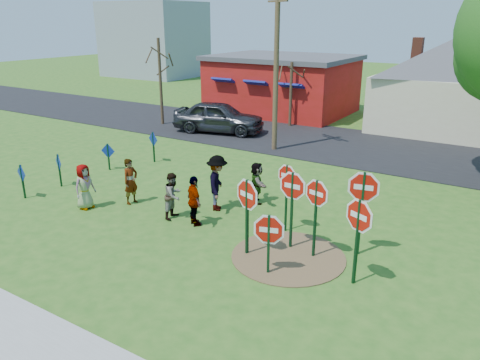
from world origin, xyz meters
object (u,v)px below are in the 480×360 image
object	(u,v)px
stop_sign_b	(287,181)
suv	(219,117)
person_a	(84,187)
stop_sign_c	(316,201)
utility_pole	(276,64)
person_b	(131,181)
stop_sign_d	(363,193)
stop_sign_a	(247,201)

from	to	relation	value
stop_sign_b	suv	size ratio (longest dim) A/B	0.44
person_a	suv	xyz separation A→B (m)	(-2.54, 11.91, 0.12)
stop_sign_c	utility_pole	distance (m)	11.51
stop_sign_b	person_b	world-z (taller)	stop_sign_b
person_a	person_b	bearing A→B (deg)	-39.29
stop_sign_b	utility_pole	xyz separation A→B (m)	(-4.80, 8.24, 2.59)
stop_sign_b	stop_sign_d	size ratio (longest dim) A/B	0.88
stop_sign_c	person_a	distance (m)	8.30
stop_sign_d	suv	size ratio (longest dim) A/B	0.50
stop_sign_d	utility_pole	size ratio (longest dim) A/B	0.32
stop_sign_a	stop_sign_b	bearing A→B (deg)	102.48
stop_sign_b	stop_sign_a	bearing A→B (deg)	-84.45
stop_sign_d	stop_sign_b	bearing A→B (deg)	161.69
stop_sign_a	stop_sign_c	bearing A→B (deg)	46.26
stop_sign_b	stop_sign_d	bearing A→B (deg)	6.02
stop_sign_a	utility_pole	world-z (taller)	utility_pole
stop_sign_b	suv	distance (m)	13.56
stop_sign_c	person_a	size ratio (longest dim) A/B	1.50
person_a	stop_sign_a	bearing A→B (deg)	-87.86
stop_sign_b	stop_sign_d	distance (m)	2.46
person_a	stop_sign_b	bearing A→B (deg)	-71.90
utility_pole	suv	bearing A→B (deg)	160.40
stop_sign_a	stop_sign_d	world-z (taller)	stop_sign_d
stop_sign_a	person_b	distance (m)	5.67
suv	stop_sign_a	bearing A→B (deg)	-155.89
stop_sign_c	suv	size ratio (longest dim) A/B	0.46
stop_sign_c	person_b	world-z (taller)	stop_sign_c
stop_sign_c	person_b	xyz separation A→B (m)	(-7.18, 0.24, -0.84)
person_a	person_b	size ratio (longest dim) A/B	0.97
person_b	suv	xyz separation A→B (m)	(-3.56, 10.71, 0.10)
person_b	suv	world-z (taller)	suv
stop_sign_b	person_a	bearing A→B (deg)	-150.76
person_a	stop_sign_d	bearing A→B (deg)	-77.82
stop_sign_d	person_a	bearing A→B (deg)	179.00
person_a	person_b	distance (m)	1.58
stop_sign_d	stop_sign_a	bearing A→B (deg)	-159.79
stop_sign_a	suv	distance (m)	14.90
utility_pole	stop_sign_b	bearing A→B (deg)	-59.78
stop_sign_b	person_a	world-z (taller)	stop_sign_b
person_a	suv	world-z (taller)	suv
stop_sign_b	person_b	bearing A→B (deg)	-159.19
stop_sign_c	person_a	world-z (taller)	stop_sign_c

